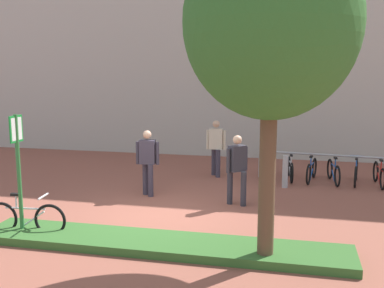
{
  "coord_description": "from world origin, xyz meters",
  "views": [
    {
      "loc": [
        2.87,
        -9.78,
        3.38
      ],
      "look_at": [
        0.19,
        2.21,
        1.28
      ],
      "focal_mm": 43.55,
      "sensor_mm": 36.0,
      "label": 1
    }
  ],
  "objects_px": {
    "parking_sign_post": "(18,158)",
    "bollard_steel": "(285,172)",
    "bike_rack_cluster": "(322,170)",
    "tree_sidewalk": "(271,24)",
    "person_suited_navy": "(148,159)",
    "person_shirt_blue": "(216,145)",
    "person_suited_dark": "(237,165)",
    "bike_at_sign": "(26,218)"
  },
  "relations": [
    {
      "from": "parking_sign_post",
      "to": "bollard_steel",
      "type": "relative_size",
      "value": 2.71
    },
    {
      "from": "bike_rack_cluster",
      "to": "bollard_steel",
      "type": "xyz_separation_m",
      "value": [
        -1.05,
        -0.89,
        0.1
      ]
    },
    {
      "from": "tree_sidewalk",
      "to": "person_suited_navy",
      "type": "distance_m",
      "value": 5.69
    },
    {
      "from": "parking_sign_post",
      "to": "person_shirt_blue",
      "type": "distance_m",
      "value": 6.56
    },
    {
      "from": "person_suited_dark",
      "to": "person_shirt_blue",
      "type": "distance_m",
      "value": 3.0
    },
    {
      "from": "person_suited_dark",
      "to": "person_shirt_blue",
      "type": "bearing_deg",
      "value": 109.39
    },
    {
      "from": "tree_sidewalk",
      "to": "person_suited_dark",
      "type": "height_order",
      "value": "tree_sidewalk"
    },
    {
      "from": "tree_sidewalk",
      "to": "bike_rack_cluster",
      "type": "height_order",
      "value": "tree_sidewalk"
    },
    {
      "from": "bike_at_sign",
      "to": "tree_sidewalk",
      "type": "bearing_deg",
      "value": -3.29
    },
    {
      "from": "tree_sidewalk",
      "to": "person_suited_navy",
      "type": "height_order",
      "value": "tree_sidewalk"
    },
    {
      "from": "tree_sidewalk",
      "to": "bollard_steel",
      "type": "xyz_separation_m",
      "value": [
        0.21,
        5.14,
        -3.57
      ]
    },
    {
      "from": "parking_sign_post",
      "to": "person_suited_navy",
      "type": "relative_size",
      "value": 1.42
    },
    {
      "from": "bike_at_sign",
      "to": "person_suited_dark",
      "type": "bearing_deg",
      "value": 37.26
    },
    {
      "from": "tree_sidewalk",
      "to": "person_shirt_blue",
      "type": "height_order",
      "value": "tree_sidewalk"
    },
    {
      "from": "parking_sign_post",
      "to": "bike_at_sign",
      "type": "bearing_deg",
      "value": 61.83
    },
    {
      "from": "person_suited_navy",
      "to": "person_shirt_blue",
      "type": "bearing_deg",
      "value": 61.47
    },
    {
      "from": "parking_sign_post",
      "to": "person_suited_dark",
      "type": "relative_size",
      "value": 1.42
    },
    {
      "from": "bike_at_sign",
      "to": "bollard_steel",
      "type": "xyz_separation_m",
      "value": [
        4.97,
        4.87,
        0.1
      ]
    },
    {
      "from": "bike_at_sign",
      "to": "person_suited_navy",
      "type": "height_order",
      "value": "person_suited_navy"
    },
    {
      "from": "person_suited_navy",
      "to": "parking_sign_post",
      "type": "bearing_deg",
      "value": -114.8
    },
    {
      "from": "bollard_steel",
      "to": "parking_sign_post",
      "type": "bearing_deg",
      "value": -135.38
    },
    {
      "from": "bike_at_sign",
      "to": "person_suited_dark",
      "type": "distance_m",
      "value": 4.89
    },
    {
      "from": "parking_sign_post",
      "to": "bike_rack_cluster",
      "type": "xyz_separation_m",
      "value": [
        6.06,
        5.84,
        -1.25
      ]
    },
    {
      "from": "bike_rack_cluster",
      "to": "person_shirt_blue",
      "type": "height_order",
      "value": "person_shirt_blue"
    },
    {
      "from": "parking_sign_post",
      "to": "person_suited_dark",
      "type": "bearing_deg",
      "value": 37.7
    },
    {
      "from": "tree_sidewalk",
      "to": "parking_sign_post",
      "type": "distance_m",
      "value": 5.39
    },
    {
      "from": "bike_rack_cluster",
      "to": "person_suited_navy",
      "type": "xyz_separation_m",
      "value": [
        -4.52,
        -2.5,
        0.64
      ]
    },
    {
      "from": "bollard_steel",
      "to": "person_suited_dark",
      "type": "bearing_deg",
      "value": -119.89
    },
    {
      "from": "parking_sign_post",
      "to": "person_shirt_blue",
      "type": "bearing_deg",
      "value": 63.57
    },
    {
      "from": "tree_sidewalk",
      "to": "bike_at_sign",
      "type": "relative_size",
      "value": 3.34
    },
    {
      "from": "person_suited_navy",
      "to": "person_shirt_blue",
      "type": "relative_size",
      "value": 1.0
    },
    {
      "from": "bollard_steel",
      "to": "person_shirt_blue",
      "type": "relative_size",
      "value": 0.52
    },
    {
      "from": "bollard_steel",
      "to": "person_suited_navy",
      "type": "xyz_separation_m",
      "value": [
        -3.47,
        -1.61,
        0.53
      ]
    },
    {
      "from": "parking_sign_post",
      "to": "bike_at_sign",
      "type": "height_order",
      "value": "parking_sign_post"
    },
    {
      "from": "tree_sidewalk",
      "to": "person_shirt_blue",
      "type": "xyz_separation_m",
      "value": [
        -1.9,
        6.04,
        -3.04
      ]
    },
    {
      "from": "tree_sidewalk",
      "to": "bike_at_sign",
      "type": "height_order",
      "value": "tree_sidewalk"
    },
    {
      "from": "bike_rack_cluster",
      "to": "person_suited_navy",
      "type": "relative_size",
      "value": 2.18
    },
    {
      "from": "person_shirt_blue",
      "to": "person_suited_navy",
      "type": "bearing_deg",
      "value": -118.53
    },
    {
      "from": "bike_at_sign",
      "to": "person_suited_navy",
      "type": "distance_m",
      "value": 3.65
    },
    {
      "from": "bike_at_sign",
      "to": "person_suited_navy",
      "type": "xyz_separation_m",
      "value": [
        1.5,
        3.26,
        0.63
      ]
    },
    {
      "from": "person_suited_navy",
      "to": "bollard_steel",
      "type": "bearing_deg",
      "value": 24.86
    },
    {
      "from": "bike_rack_cluster",
      "to": "person_shirt_blue",
      "type": "xyz_separation_m",
      "value": [
        -3.16,
        0.01,
        0.64
      ]
    }
  ]
}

